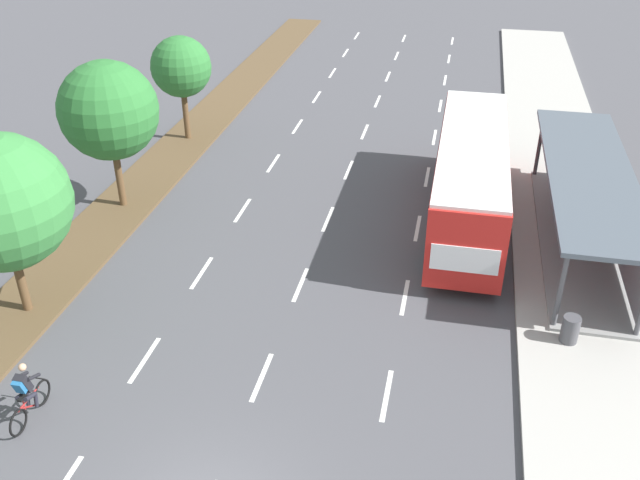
# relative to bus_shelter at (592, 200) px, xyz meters

# --- Properties ---
(median_strip) EXTENTS (2.60, 52.00, 0.12)m
(median_strip) POSITION_rel_bus_shelter_xyz_m (-17.83, 5.84, -1.81)
(median_strip) COLOR brown
(median_strip) RESTS_ON ground
(sidewalk_right) EXTENTS (4.50, 52.00, 0.15)m
(sidewalk_right) POSITION_rel_bus_shelter_xyz_m (-0.28, 5.84, -1.79)
(sidewalk_right) COLOR #ADAAA3
(sidewalk_right) RESTS_ON ground
(lane_divider_left) EXTENTS (0.14, 48.76, 0.01)m
(lane_divider_left) POSITION_rel_bus_shelter_xyz_m (-13.03, 4.72, -1.86)
(lane_divider_left) COLOR white
(lane_divider_left) RESTS_ON ground
(lane_divider_center) EXTENTS (0.14, 48.76, 0.01)m
(lane_divider_center) POSITION_rel_bus_shelter_xyz_m (-9.53, 4.72, -1.86)
(lane_divider_center) COLOR white
(lane_divider_center) RESTS_ON ground
(lane_divider_right) EXTENTS (0.14, 48.76, 0.01)m
(lane_divider_right) POSITION_rel_bus_shelter_xyz_m (-6.03, 4.72, -1.86)
(lane_divider_right) COLOR white
(lane_divider_right) RESTS_ON ground
(bus_shelter) EXTENTS (2.90, 11.79, 2.86)m
(bus_shelter) POSITION_rel_bus_shelter_xyz_m (0.00, 0.00, 0.00)
(bus_shelter) COLOR gray
(bus_shelter) RESTS_ON sidewalk_right
(bus) EXTENTS (2.54, 11.29, 3.37)m
(bus) POSITION_rel_bus_shelter_xyz_m (-4.28, 1.04, 0.20)
(bus) COLOR red
(bus) RESTS_ON ground
(cyclist) EXTENTS (0.46, 1.82, 1.71)m
(cyclist) POSITION_rel_bus_shelter_xyz_m (-14.90, -12.03, -1.08)
(cyclist) COLOR black
(cyclist) RESTS_ON ground
(median_tree_second) EXTENTS (4.09, 4.09, 5.82)m
(median_tree_second) POSITION_rel_bus_shelter_xyz_m (-17.60, -7.88, 2.02)
(median_tree_second) COLOR brown
(median_tree_second) RESTS_ON median_strip
(median_tree_third) EXTENTS (3.76, 3.76, 5.83)m
(median_tree_third) POSITION_rel_bus_shelter_xyz_m (-17.82, -0.66, 2.20)
(median_tree_third) COLOR brown
(median_tree_third) RESTS_ON median_strip
(median_tree_fourth) EXTENTS (2.83, 2.83, 4.93)m
(median_tree_fourth) POSITION_rel_bus_shelter_xyz_m (-17.86, 6.56, 1.75)
(median_tree_fourth) COLOR brown
(median_tree_fourth) RESTS_ON median_strip
(trash_bin) EXTENTS (0.52, 0.52, 0.85)m
(trash_bin) POSITION_rel_bus_shelter_xyz_m (-1.08, -6.06, -1.29)
(trash_bin) COLOR #4C4C51
(trash_bin) RESTS_ON sidewalk_right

